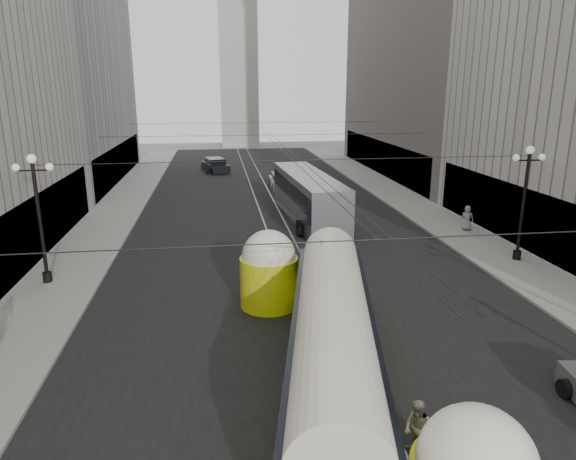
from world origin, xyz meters
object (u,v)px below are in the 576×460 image
object	(u,v)px
city_bus	(308,195)
pedestrian_sidewalk_right	(467,218)
streetcar	(333,338)
pedestrian_crossing_b	(418,430)

from	to	relation	value
city_bus	pedestrian_sidewalk_right	bearing A→B (deg)	-26.43
streetcar	pedestrian_crossing_b	world-z (taller)	streetcar
pedestrian_crossing_b	city_bus	bearing A→B (deg)	157.16
streetcar	pedestrian_sidewalk_right	size ratio (longest dim) A/B	9.46
streetcar	city_bus	xyz separation A→B (m)	(3.09, 21.97, 0.10)
pedestrian_crossing_b	pedestrian_sidewalk_right	distance (m)	23.65
streetcar	city_bus	bearing A→B (deg)	81.99
streetcar	pedestrian_sidewalk_right	distance (m)	21.49
pedestrian_sidewalk_right	city_bus	bearing A→B (deg)	-1.80
streetcar	pedestrian_crossing_b	bearing A→B (deg)	-67.32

